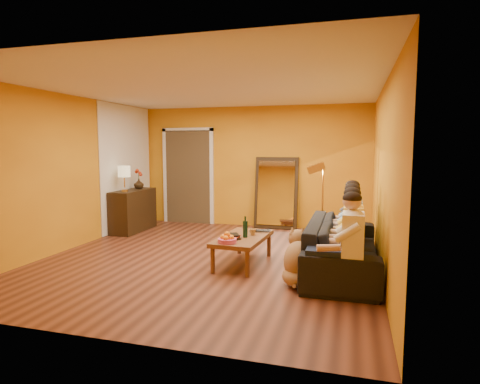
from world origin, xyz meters
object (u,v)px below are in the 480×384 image
(person_far_left, at_px, (353,245))
(person_mid_right, at_px, (353,227))
(tumbler, at_px, (253,232))
(coffee_table, at_px, (243,250))
(dog, at_px, (298,257))
(person_far_right, at_px, (353,220))
(vase, at_px, (139,184))
(sofa, at_px, (343,246))
(sideboard, at_px, (133,210))
(table_lamp, at_px, (124,179))
(floor_lamp, at_px, (323,208))
(laptop, at_px, (260,231))
(mirror_frame, at_px, (276,193))
(person_mid_left, at_px, (353,235))
(wine_bottle, at_px, (245,227))

(person_far_left, relative_size, person_mid_right, 1.00)
(tumbler, bearing_deg, person_far_left, -35.65)
(coffee_table, xyz_separation_m, dog, (0.90, -0.66, 0.14))
(person_mid_right, relative_size, person_far_right, 1.00)
(person_far_left, bearing_deg, vase, 146.82)
(tumbler, bearing_deg, sofa, -1.20)
(sideboard, bearing_deg, sofa, -20.77)
(sofa, relative_size, dog, 3.39)
(table_lamp, height_order, floor_lamp, floor_lamp)
(table_lamp, height_order, dog, table_lamp)
(dog, xyz_separation_m, laptop, (-0.72, 1.01, 0.08))
(mirror_frame, height_order, person_mid_left, mirror_frame)
(dog, xyz_separation_m, tumbler, (-0.78, 0.78, 0.11))
(sideboard, xyz_separation_m, person_mid_right, (4.37, -1.51, 0.18))
(person_mid_left, relative_size, laptop, 3.69)
(wine_bottle, distance_m, tumbler, 0.21)
(floor_lamp, height_order, dog, floor_lamp)
(coffee_table, height_order, person_mid_right, person_mid_right)
(person_mid_right, bearing_deg, person_far_left, -90.00)
(mirror_frame, relative_size, floor_lamp, 1.06)
(sofa, bearing_deg, person_mid_right, -52.43)
(coffee_table, bearing_deg, person_mid_right, 10.60)
(mirror_frame, distance_m, floor_lamp, 1.94)
(sideboard, distance_m, person_far_right, 4.48)
(wine_bottle, xyz_separation_m, vase, (-2.87, 2.00, 0.38))
(dog, distance_m, person_far_right, 1.57)
(person_mid_right, distance_m, tumbler, 1.44)
(sofa, bearing_deg, vase, 66.34)
(mirror_frame, distance_m, sideboard, 3.01)
(dog, height_order, vase, vase)
(table_lamp, relative_size, person_mid_left, 0.42)
(mirror_frame, relative_size, sideboard, 1.29)
(tumbler, distance_m, laptop, 0.24)
(sofa, distance_m, vase, 4.67)
(person_far_left, distance_m, wine_bottle, 1.73)
(person_far_left, height_order, tumbler, person_far_left)
(person_far_right, bearing_deg, sofa, -101.31)
(sideboard, bearing_deg, person_far_left, -30.83)
(floor_lamp, bearing_deg, sideboard, 163.06)
(table_lamp, height_order, person_far_right, table_lamp)
(wine_bottle, xyz_separation_m, laptop, (0.13, 0.40, -0.14))
(floor_lamp, height_order, person_far_left, floor_lamp)
(floor_lamp, bearing_deg, vase, 159.47)
(coffee_table, xyz_separation_m, person_far_left, (1.55, -0.91, 0.40))
(sideboard, relative_size, vase, 5.56)
(table_lamp, bearing_deg, sideboard, 90.00)
(table_lamp, height_order, person_mid_left, table_lamp)
(sofa, distance_m, person_mid_left, 0.53)
(vase, bearing_deg, floor_lamp, -11.25)
(dog, relative_size, person_mid_left, 0.58)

